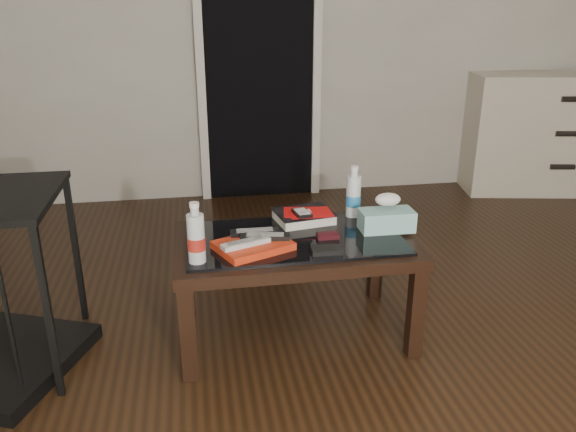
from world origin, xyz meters
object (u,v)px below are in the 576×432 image
textbook (304,216)px  tissue_box (386,220)px  coffee_table (294,251)px  dresser (546,133)px  water_bottle_right (354,191)px  water_bottle_left (196,233)px

textbook → tissue_box: 0.37m
coffee_table → textbook: size_ratio=4.00×
coffee_table → tissue_box: size_ratio=4.35×
dresser → tissue_box: (-1.90, -1.73, 0.06)m
dresser → water_bottle_right: (-2.00, -1.54, 0.13)m
textbook → water_bottle_right: water_bottle_right is taller
textbook → tissue_box: bearing=-36.4°
coffee_table → textbook: bearing=66.1°
coffee_table → water_bottle_right: size_ratio=4.20×
water_bottle_right → water_bottle_left: bearing=-152.3°
water_bottle_left → textbook: bearing=36.0°
dresser → water_bottle_left: bearing=-133.9°
coffee_table → textbook: (0.08, 0.17, 0.09)m
dresser → water_bottle_right: bearing=-131.5°
dresser → tissue_box: 2.57m
textbook → water_bottle_left: (-0.48, -0.35, 0.10)m
textbook → dresser: bearing=25.3°
tissue_box → water_bottle_left: bearing=-166.0°
water_bottle_right → tissue_box: bearing=-64.1°
water_bottle_left → tissue_box: bearing=12.8°
tissue_box → water_bottle_right: bearing=117.1°
textbook → water_bottle_left: bearing=-153.8°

